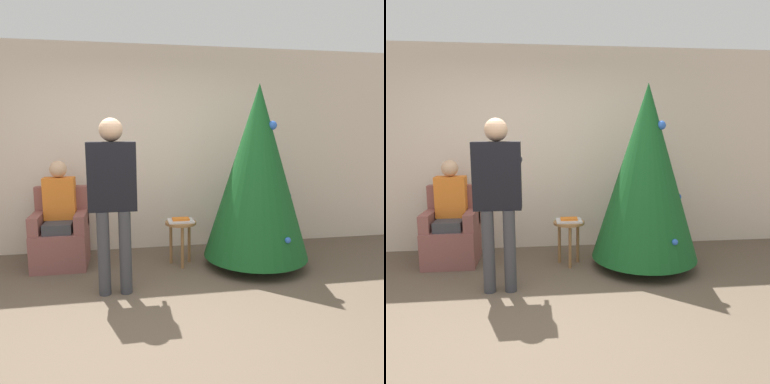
{
  "view_description": "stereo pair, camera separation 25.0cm",
  "coord_description": "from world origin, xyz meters",
  "views": [
    {
      "loc": [
        -0.13,
        -2.83,
        1.62
      ],
      "look_at": [
        0.56,
        1.03,
        0.96
      ],
      "focal_mm": 35.0,
      "sensor_mm": 36.0,
      "label": 1
    },
    {
      "loc": [
        0.12,
        -2.87,
        1.62
      ],
      "look_at": [
        0.56,
        1.03,
        0.96
      ],
      "focal_mm": 35.0,
      "sensor_mm": 36.0,
      "label": 2
    }
  ],
  "objects": [
    {
      "name": "person_standing",
      "position": [
        -0.26,
        0.83,
        1.05
      ],
      "size": [
        0.47,
        0.57,
        1.73
      ],
      "color": "#38383D",
      "rests_on": "ground_plane"
    },
    {
      "name": "book",
      "position": [
        0.5,
        1.46,
        0.57
      ],
      "size": [
        0.2,
        0.12,
        0.02
      ],
      "color": "orange",
      "rests_on": "laptop"
    },
    {
      "name": "wall_back",
      "position": [
        0.0,
        2.23,
        1.35
      ],
      "size": [
        8.0,
        0.06,
        2.7
      ],
      "color": "beige",
      "rests_on": "ground_plane"
    },
    {
      "name": "side_stool",
      "position": [
        0.5,
        1.46,
        0.43
      ],
      "size": [
        0.37,
        0.37,
        0.53
      ],
      "color": "olive",
      "rests_on": "ground_plane"
    },
    {
      "name": "armchair",
      "position": [
        -0.92,
        1.72,
        0.34
      ],
      "size": [
        0.62,
        0.6,
        0.93
      ],
      "color": "brown",
      "rests_on": "ground_plane"
    },
    {
      "name": "person_seated",
      "position": [
        -0.92,
        1.7,
        0.69
      ],
      "size": [
        0.36,
        0.46,
        1.26
      ],
      "color": "#38383D",
      "rests_on": "ground_plane"
    },
    {
      "name": "christmas_tree",
      "position": [
        1.38,
        1.3,
        1.13
      ],
      "size": [
        1.24,
        1.24,
        2.14
      ],
      "color": "brown",
      "rests_on": "ground_plane"
    },
    {
      "name": "ground_plane",
      "position": [
        0.0,
        0.0,
        0.0
      ],
      "size": [
        14.0,
        14.0,
        0.0
      ],
      "primitive_type": "plane",
      "color": "brown"
    },
    {
      "name": "laptop",
      "position": [
        0.5,
        1.46,
        0.54
      ],
      "size": [
        0.3,
        0.23,
        0.02
      ],
      "color": "silver",
      "rests_on": "side_stool"
    }
  ]
}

